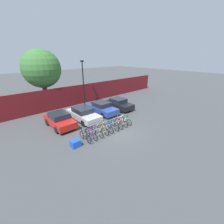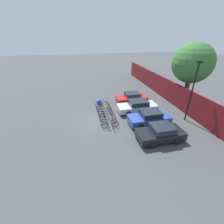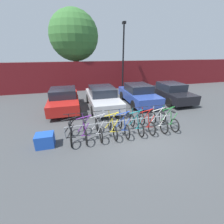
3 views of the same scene
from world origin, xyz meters
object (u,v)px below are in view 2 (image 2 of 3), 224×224
object	(u,v)px
bicycle_blue	(106,113)
bicycle_red	(108,118)
car_silver	(137,106)
bicycle_yellow	(105,111)
bicycle_teal	(107,116)
cargo_crate	(99,102)
bicycle_green	(110,124)
bike_rack	(107,112)
bicycle_black	(102,104)
lamp_post	(192,90)
bicycle_white	(109,121)
tree_behind_hoarding	(193,63)
car_black	(160,133)
bicycle_purple	(103,106)
car_blue	(149,118)
bicycle_silver	(104,108)
car_red	(132,98)

from	to	relation	value
bicycle_blue	bicycle_red	world-z (taller)	same
car_silver	bicycle_yellow	bearing A→B (deg)	-94.81
bicycle_teal	cargo_crate	size ratio (longest dim) A/B	2.44
bicycle_green	bicycle_yellow	bearing A→B (deg)	-178.20
bike_rack	bicycle_black	xyz separation A→B (m)	(-2.39, -0.15, -0.12)
bicycle_yellow	lamp_post	xyz separation A→B (m)	(3.18, 7.97, 2.96)
bike_rack	bicycle_green	distance (m)	2.40
bicycle_red	bicycle_white	world-z (taller)	same
lamp_post	tree_behind_hoarding	xyz separation A→B (m)	(-4.15, 2.80, 1.64)
bicycle_teal	car_black	world-z (taller)	car_black
bike_rack	bicycle_purple	size ratio (longest dim) A/B	3.11
bicycle_purple	bicycle_blue	bearing A→B (deg)	0.49
bicycle_yellow	bicycle_white	distance (m)	2.37
bicycle_white	car_blue	distance (m)	4.01
bike_rack	bicycle_blue	world-z (taller)	bicycle_blue
bicycle_black	bicycle_blue	size ratio (longest dim) A/B	1.00
car_silver	lamp_post	distance (m)	5.76
bicycle_purple	car_black	xyz separation A→B (m)	(6.89, 3.73, 0.31)
bicycle_yellow	bicycle_green	distance (m)	2.94
bicycle_red	car_silver	distance (m)	4.00
tree_behind_hoarding	bike_rack	bearing A→B (deg)	-81.84
bicycle_blue	tree_behind_hoarding	xyz separation A→B (m)	(-1.51, 10.77, 4.60)
car_black	bicycle_green	bearing A→B (deg)	-125.95
lamp_post	car_blue	bearing A→B (deg)	-91.83
bicycle_green	tree_behind_hoarding	world-z (taller)	tree_behind_hoarding
bicycle_silver	car_black	xyz separation A→B (m)	(6.27, 3.73, 0.31)
bicycle_purple	tree_behind_hoarding	xyz separation A→B (m)	(0.27, 10.77, 4.60)
cargo_crate	car_silver	bearing A→B (deg)	51.23
bicycle_silver	cargo_crate	distance (m)	2.25
bicycle_red	lamp_post	bearing A→B (deg)	77.98
lamp_post	car_black	bearing A→B (deg)	-59.73
cargo_crate	tree_behind_hoarding	xyz separation A→B (m)	(1.89, 11.00, 4.70)
bicycle_white	lamp_post	distance (m)	8.54
bicycle_silver	bicycle_yellow	distance (m)	0.62
bike_rack	tree_behind_hoarding	bearing A→B (deg)	98.16
tree_behind_hoarding	car_blue	bearing A→B (deg)	-59.56
bicycle_black	bicycle_purple	distance (m)	0.60
car_black	bicycle_purple	bearing A→B (deg)	-151.54
lamp_post	cargo_crate	size ratio (longest dim) A/B	8.53
bicycle_black	bicycle_white	size ratio (longest dim) A/B	1.00
bicycle_silver	tree_behind_hoarding	distance (m)	11.72
bicycle_purple	car_blue	size ratio (longest dim) A/B	0.42
bicycle_yellow	car_blue	world-z (taller)	car_blue
car_red	car_black	world-z (taller)	same
bike_rack	bicycle_yellow	bearing A→B (deg)	-164.91
bicycle_green	cargo_crate	distance (m)	5.81
bicycle_yellow	tree_behind_hoarding	size ratio (longest dim) A/B	0.23
bicycle_blue	car_blue	size ratio (longest dim) A/B	0.42
bicycle_red	bicycle_white	xyz separation A→B (m)	(0.63, 0.00, 0.00)
bicycle_white	car_black	world-z (taller)	car_black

